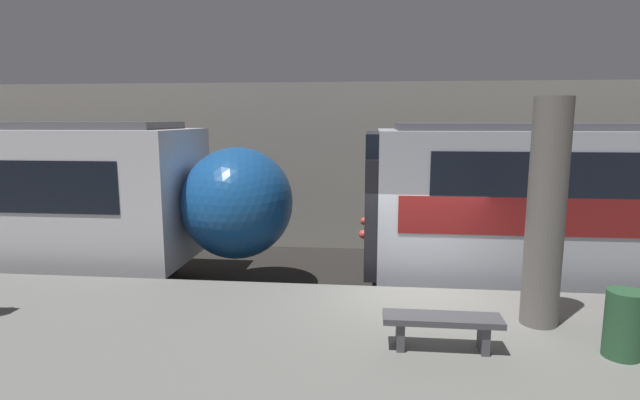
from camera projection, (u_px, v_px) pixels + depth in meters
The scene contains 6 objects.
ground_plane at pixel (416, 338), 8.91m from camera, with size 120.00×120.00×0.00m, color #282623.
platform at pixel (433, 380), 6.57m from camera, with size 40.00×4.62×0.94m.
station_rear_barrier at pixel (400, 168), 14.61m from camera, with size 50.00×0.15×4.92m.
support_pillar_near at pixel (546, 214), 6.97m from camera, with size 0.52×0.52×3.23m.
platform_bench at pixel (442, 324), 6.36m from camera, with size 1.50×0.40×0.45m.
trash_bin at pixel (623, 324), 6.15m from camera, with size 0.44×0.44×0.85m.
Camera 1 is at (-0.85, -8.53, 3.86)m, focal length 28.00 mm.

